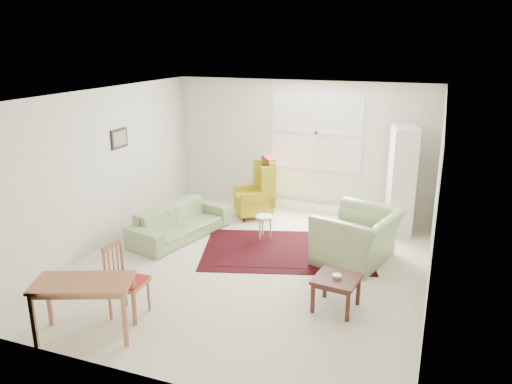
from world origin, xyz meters
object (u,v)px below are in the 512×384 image
(cabinet, at_px, (401,180))
(armchair, at_px, (358,232))
(desk, at_px, (85,309))
(coffee_table, at_px, (336,293))
(desk_chair, at_px, (128,281))
(stool, at_px, (264,227))
(sofa, at_px, (180,216))
(wingback_chair, at_px, (253,188))

(cabinet, bearing_deg, armchair, -119.77)
(desk, bearing_deg, coffee_table, 31.85)
(armchair, height_order, desk_chair, armchair)
(cabinet, bearing_deg, stool, -163.65)
(sofa, distance_m, desk, 3.01)
(cabinet, height_order, desk_chair, cabinet)
(coffee_table, relative_size, cabinet, 0.29)
(sofa, xyz_separation_m, desk, (0.44, -2.98, -0.04))
(desk, bearing_deg, armchair, 50.62)
(coffee_table, xyz_separation_m, desk, (-2.51, -1.56, 0.12))
(armchair, distance_m, desk, 3.96)
(wingback_chair, height_order, coffee_table, wingback_chair)
(coffee_table, relative_size, stool, 1.31)
(wingback_chair, relative_size, stool, 2.82)
(wingback_chair, xyz_separation_m, cabinet, (2.62, 0.21, 0.36))
(stool, height_order, cabinet, cabinet)
(sofa, height_order, cabinet, cabinet)
(wingback_chair, relative_size, coffee_table, 2.15)
(sofa, relative_size, coffee_table, 3.55)
(armchair, relative_size, wingback_chair, 1.06)
(coffee_table, bearing_deg, armchair, 89.85)
(armchair, xyz_separation_m, desk, (-2.51, -3.06, -0.13))
(armchair, bearing_deg, wingback_chair, -106.18)
(wingback_chair, bearing_deg, sofa, -64.83)
(desk_chair, bearing_deg, sofa, 13.27)
(coffee_table, xyz_separation_m, stool, (-1.60, 1.87, -0.01))
(sofa, distance_m, desk_chair, 2.53)
(cabinet, bearing_deg, sofa, -167.62)
(desk_chair, bearing_deg, desk, 157.09)
(coffee_table, height_order, stool, coffee_table)
(armchair, relative_size, stool, 3.00)
(stool, xyz_separation_m, desk_chair, (-0.70, -2.89, 0.26))
(wingback_chair, bearing_deg, armchair, 23.90)
(sofa, relative_size, cabinet, 1.01)
(cabinet, distance_m, desk_chair, 4.92)
(armchair, height_order, cabinet, cabinet)
(cabinet, relative_size, desk, 1.73)
(cabinet, height_order, desk, cabinet)
(sofa, relative_size, desk_chair, 2.02)
(coffee_table, bearing_deg, desk, -148.15)
(desk_chair, bearing_deg, cabinet, -36.10)
(stool, relative_size, desk, 0.38)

